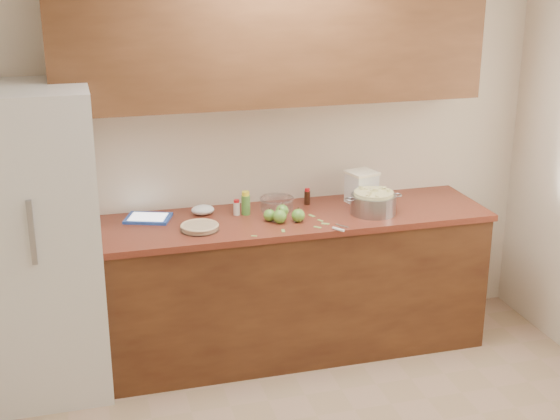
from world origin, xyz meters
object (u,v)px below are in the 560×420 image
object	(u,v)px
flour_canister	(361,187)
pie	(200,227)
colander	(373,203)
tablet	(148,218)

from	to	relation	value
flour_canister	pie	bearing A→B (deg)	-168.21
pie	colander	bearing A→B (deg)	0.84
pie	colander	distance (m)	1.10
colander	tablet	bearing A→B (deg)	169.45
pie	colander	size ratio (longest dim) A/B	0.62
flour_canister	tablet	xyz separation A→B (m)	(-1.37, 0.04, -0.10)
pie	flour_canister	xyz separation A→B (m)	(1.10, 0.23, 0.09)
tablet	flour_canister	bearing A→B (deg)	18.58
flour_canister	tablet	world-z (taller)	flour_canister
colander	flour_canister	xyz separation A→B (m)	(0.00, 0.21, 0.04)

